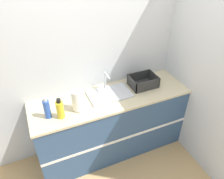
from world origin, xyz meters
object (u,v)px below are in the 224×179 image
object	(u,v)px
dish_rack	(143,82)
sink	(109,93)
bottle_yellow	(60,109)
bottle_blue	(47,109)
paper_towel_roll	(77,100)

from	to	relation	value
dish_rack	sink	bearing A→B (deg)	-179.34
bottle_yellow	bottle_blue	bearing A→B (deg)	157.02
bottle_yellow	paper_towel_roll	bearing A→B (deg)	13.30
paper_towel_roll	bottle_yellow	world-z (taller)	paper_towel_roll
sink	dish_rack	world-z (taller)	sink
bottle_yellow	bottle_blue	distance (m)	0.14
paper_towel_roll	sink	bearing A→B (deg)	16.08
dish_rack	bottle_yellow	bearing A→B (deg)	-170.89
dish_rack	bottle_yellow	distance (m)	1.13
sink	dish_rack	xyz separation A→B (m)	(0.48, 0.01, 0.03)
paper_towel_roll	bottle_yellow	xyz separation A→B (m)	(-0.20, -0.05, -0.02)
sink	paper_towel_roll	bearing A→B (deg)	-163.92
sink	paper_towel_roll	size ratio (longest dim) A/B	2.05
sink	bottle_yellow	distance (m)	0.67
sink	paper_towel_roll	xyz separation A→B (m)	(-0.44, -0.13, 0.11)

